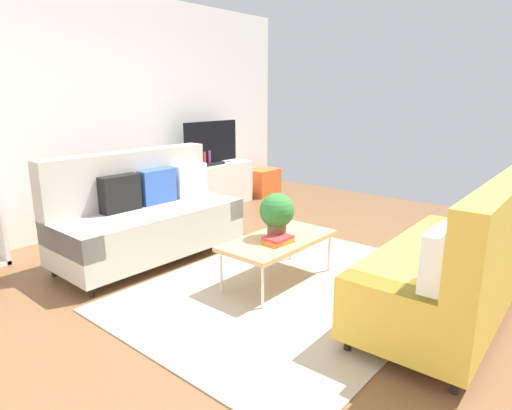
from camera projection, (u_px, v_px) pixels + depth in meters
name	position (u px, v px, depth m)	size (l,w,h in m)	color
ground_plane	(279.00, 281.00, 4.06)	(7.68, 7.68, 0.00)	brown
wall_far	(102.00, 112.00, 5.46)	(6.40, 0.12, 2.90)	white
area_rug	(292.00, 289.00, 3.88)	(2.90, 2.20, 0.01)	tan
couch_beige	(146.00, 216.00, 4.54)	(1.91, 0.86, 1.10)	#B2ADA3
couch_green	(455.00, 266.00, 3.25)	(1.93, 0.90, 1.10)	gold
coffee_table	(278.00, 241.00, 3.94)	(1.10, 0.56, 0.42)	tan
tv_console	(211.00, 186.00, 6.65)	(1.40, 0.44, 0.64)	silver
tv	(211.00, 144.00, 6.48)	(1.00, 0.20, 0.64)	black
storage_trunk	(263.00, 182.00, 7.42)	(0.52, 0.40, 0.44)	orange
potted_plant	(277.00, 213.00, 3.90)	(0.31, 0.31, 0.41)	brown
table_book_0	(278.00, 241.00, 3.81)	(0.24, 0.18, 0.04)	orange
table_book_1	(278.00, 238.00, 3.80)	(0.24, 0.18, 0.02)	red
vase_0	(178.00, 162.00, 6.15)	(0.10, 0.10, 0.19)	#4C72B2
vase_1	(187.00, 163.00, 6.27)	(0.09, 0.09, 0.13)	#33B29E
bottle_0	(199.00, 161.00, 6.32)	(0.06, 0.06, 0.17)	orange
bottle_1	(204.00, 159.00, 6.39)	(0.05, 0.05, 0.21)	red
bottle_2	(209.00, 158.00, 6.47)	(0.04, 0.04, 0.22)	purple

